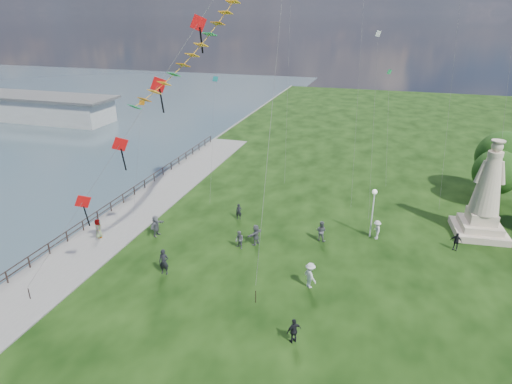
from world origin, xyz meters
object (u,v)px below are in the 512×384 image
(pier_pavilion, at_px, (35,107))
(person_6, at_px, (239,212))
(statue, at_px, (485,200))
(person_10, at_px, (98,230))
(person_3, at_px, (294,331))
(person_1, at_px, (239,240))
(person_2, at_px, (310,275))
(person_9, at_px, (456,241))
(person_0, at_px, (164,262))
(person_8, at_px, (377,230))
(person_5, at_px, (156,226))
(person_11, at_px, (256,235))
(lamppost, at_px, (373,203))
(person_7, at_px, (321,231))

(pier_pavilion, relative_size, person_6, 20.62)
(pier_pavilion, height_order, statue, statue)
(person_6, relative_size, person_10, 0.90)
(person_3, xyz_separation_m, person_10, (-17.85, 7.13, 0.03))
(person_1, xyz_separation_m, person_2, (6.21, -3.49, 0.18))
(person_6, xyz_separation_m, person_9, (17.96, -0.19, 0.01))
(person_0, relative_size, person_8, 1.18)
(person_5, xyz_separation_m, person_11, (8.32, 1.02, -0.06))
(person_0, bearing_deg, lamppost, 28.69)
(statue, bearing_deg, person_10, -167.01)
(lamppost, height_order, person_6, lamppost)
(person_8, bearing_deg, person_0, -71.26)
(person_5, bearing_deg, person_1, -82.73)
(person_3, relative_size, person_11, 0.91)
(statue, height_order, person_6, statue)
(person_5, bearing_deg, person_9, -71.43)
(lamppost, distance_m, person_9, 6.90)
(pier_pavilion, relative_size, person_1, 20.17)
(person_6, bearing_deg, statue, -8.34)
(statue, distance_m, person_2, 16.96)
(person_0, distance_m, person_9, 22.34)
(person_0, xyz_separation_m, person_10, (-7.61, 3.07, -0.15))
(person_1, bearing_deg, person_8, 56.85)
(person_6, bearing_deg, person_8, -18.06)
(person_10, height_order, person_11, person_11)
(person_9, bearing_deg, person_7, -155.39)
(pier_pavilion, bearing_deg, lamppost, -25.28)
(person_8, height_order, person_10, same)
(person_0, relative_size, person_1, 1.29)
(lamppost, bearing_deg, pier_pavilion, 154.72)
(person_5, bearing_deg, statue, -65.26)
(statue, relative_size, person_10, 5.02)
(person_1, relative_size, person_6, 1.02)
(pier_pavilion, xyz_separation_m, person_3, (55.58, -41.78, -1.06))
(person_7, xyz_separation_m, person_11, (-4.88, -2.12, -0.01))
(lamppost, bearing_deg, statue, 20.00)
(statue, distance_m, person_3, 21.04)
(person_7, relative_size, person_10, 1.07)
(person_5, distance_m, person_6, 7.41)
(person_8, relative_size, person_9, 1.10)
(person_6, height_order, person_9, person_9)
(statue, distance_m, person_1, 20.23)
(person_2, bearing_deg, pier_pavilion, 11.61)
(person_8, bearing_deg, person_3, -31.50)
(lamppost, distance_m, person_1, 11.15)
(person_5, xyz_separation_m, person_8, (17.50, 4.78, -0.10))
(person_2, height_order, person_6, person_2)
(person_2, xyz_separation_m, person_3, (0.08, -5.46, -0.14))
(person_1, bearing_deg, person_9, 48.07)
(person_0, distance_m, person_5, 5.91)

